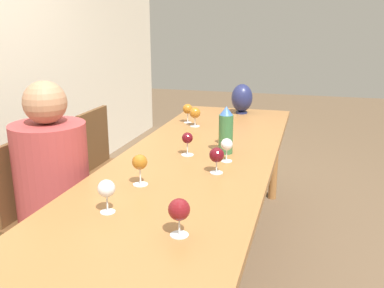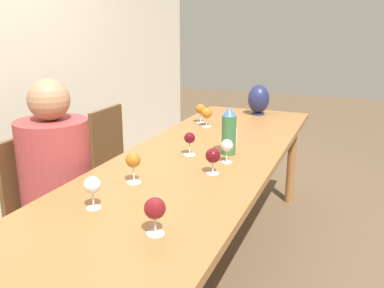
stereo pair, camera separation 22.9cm
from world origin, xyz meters
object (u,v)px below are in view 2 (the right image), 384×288
at_px(vase, 259,99).
at_px(wine_glass_7, 133,161).
at_px(wine_glass_1, 190,139).
at_px(wine_glass_6, 155,209).
at_px(wine_glass_2, 227,146).
at_px(wine_glass_4, 201,109).
at_px(chair_near, 49,206).
at_px(wine_glass_3, 92,186).
at_px(wine_glass_0, 213,156).
at_px(wine_glass_5, 207,113).
at_px(chair_far, 124,163).
at_px(water_tumbler, 231,137).
at_px(person_near, 59,184).
at_px(water_bottle, 229,132).

height_order(vase, wine_glass_7, vase).
height_order(wine_glass_1, wine_glass_6, wine_glass_6).
height_order(wine_glass_2, wine_glass_6, wine_glass_6).
bearing_deg(wine_glass_2, wine_glass_4, 29.18).
relative_size(wine_glass_4, chair_near, 0.16).
bearing_deg(wine_glass_4, wine_glass_3, -175.25).
height_order(wine_glass_2, wine_glass_4, wine_glass_4).
xyz_separation_m(wine_glass_1, chair_near, (-0.40, 0.69, -0.36)).
xyz_separation_m(wine_glass_2, chair_near, (-0.35, 0.93, -0.36)).
bearing_deg(wine_glass_3, wine_glass_0, -29.17).
relative_size(wine_glass_2, wine_glass_5, 0.92).
bearing_deg(wine_glass_2, wine_glass_1, 77.88).
distance_m(vase, wine_glass_7, 1.73).
relative_size(wine_glass_3, wine_glass_5, 0.98).
bearing_deg(chair_far, water_tumbler, -99.07).
distance_m(wine_glass_7, person_near, 0.58).
relative_size(wine_glass_3, chair_far, 0.15).
xyz_separation_m(water_bottle, water_tumbler, (0.19, 0.04, -0.08)).
height_order(wine_glass_0, wine_glass_5, wine_glass_5).
bearing_deg(wine_glass_5, wine_glass_4, 40.62).
height_order(wine_glass_5, chair_far, wine_glass_5).
bearing_deg(chair_near, person_near, -90.00).
relative_size(wine_glass_0, chair_far, 0.15).
distance_m(wine_glass_0, wine_glass_4, 1.12).
xyz_separation_m(wine_glass_0, wine_glass_7, (-0.25, 0.31, 0.02)).
bearing_deg(person_near, wine_glass_2, -67.74).
height_order(wine_glass_4, chair_far, wine_glass_4).
bearing_deg(water_tumbler, water_bottle, -167.34).
xyz_separation_m(wine_glass_0, wine_glass_6, (-0.67, -0.02, 0.01)).
xyz_separation_m(vase, wine_glass_5, (-0.54, 0.25, -0.03)).
xyz_separation_m(water_tumbler, wine_glass_4, (0.49, 0.38, 0.05)).
bearing_deg(wine_glass_5, wine_glass_1, -168.18).
xyz_separation_m(vase, wine_glass_4, (-0.45, 0.33, -0.02)).
height_order(vase, wine_glass_3, vase).
distance_m(wine_glass_2, chair_far, 1.11).
bearing_deg(water_bottle, wine_glass_3, 162.17).
bearing_deg(water_tumbler, wine_glass_2, -167.00).
bearing_deg(wine_glass_3, chair_near, 55.16).
distance_m(wine_glass_4, wine_glass_6, 1.76).
xyz_separation_m(wine_glass_1, wine_glass_5, (0.68, 0.14, 0.00)).
bearing_deg(wine_glass_3, vase, -5.65).
height_order(vase, wine_glass_5, vase).
distance_m(wine_glass_0, wine_glass_6, 0.67).
height_order(wine_glass_4, person_near, person_near).
height_order(water_bottle, vase, water_bottle).
bearing_deg(wine_glass_1, wine_glass_5, 11.82).
distance_m(water_tumbler, wine_glass_5, 0.49).
xyz_separation_m(vase, person_near, (-1.62, 0.72, -0.25)).
relative_size(wine_glass_1, wine_glass_4, 0.92).
bearing_deg(person_near, wine_glass_4, -18.17).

